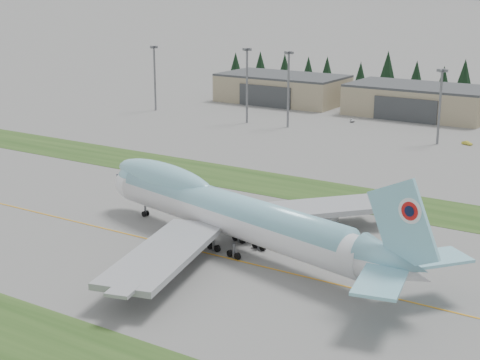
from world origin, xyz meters
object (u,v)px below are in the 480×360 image
Objects in this scene: service_vehicle_b at (467,145)px; hangar_center at (419,101)px; boeing_747_freighter at (229,212)px; service_vehicle_a at (352,122)px; hangar_left at (282,88)px.

hangar_center is at bearing 60.88° from service_vehicle_b.
boeing_747_freighter reaches higher than hangar_center.
hangar_center is 14.81× the size of service_vehicle_a.
hangar_center is 27.86m from service_vehicle_a.
boeing_747_freighter is 108.40m from service_vehicle_b.
boeing_747_freighter reaches higher than hangar_left.
boeing_747_freighter is 1.59× the size of hangar_center.
hangar_left is 1.00× the size of hangar_center.
hangar_left reaches higher than service_vehicle_b.
boeing_747_freighter is 23.51× the size of service_vehicle_b.
service_vehicle_b is (42.78, -14.49, 0.00)m from service_vehicle_a.
hangar_center is 14.79× the size of service_vehicle_b.
boeing_747_freighter reaches higher than service_vehicle_a.
hangar_left and hangar_center have the same top height.
hangar_left is at bearing 129.69° from boeing_747_freighter.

